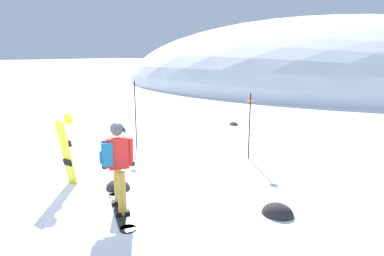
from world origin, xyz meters
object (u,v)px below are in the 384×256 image
snowboarder_main (117,164)px  rock_dark (118,189)px  piste_marker_far (250,121)px  piste_marker_near (135,109)px  rock_small (234,125)px  rock_mid (277,214)px  spare_snowboard (67,149)px

snowboarder_main → rock_dark: snowboarder_main is taller
piste_marker_far → rock_dark: 4.05m
piste_marker_near → rock_dark: size_ratio=3.76×
piste_marker_near → rock_small: bearing=75.1°
rock_dark → rock_mid: bearing=11.4°
spare_snowboard → piste_marker_near: (-0.80, 3.21, 0.38)m
rock_mid → piste_marker_near: bearing=158.1°
snowboarder_main → spare_snowboard: 1.90m
piste_marker_near → piste_marker_far: bearing=12.1°
piste_marker_far → piste_marker_near: bearing=-167.9°
snowboarder_main → rock_dark: bearing=135.3°
rock_dark → rock_mid: size_ratio=0.95×
snowboarder_main → rock_mid: size_ratio=2.87×
rock_mid → spare_snowboard: bearing=-166.4°
spare_snowboard → rock_mid: (4.48, 1.09, -0.83)m
rock_mid → rock_small: bearing=120.8°
piste_marker_near → rock_dark: piste_marker_near is taller
piste_marker_far → rock_small: piste_marker_far is taller
rock_mid → piste_marker_far: bearing=121.7°
piste_marker_near → piste_marker_far: 3.59m
rock_dark → rock_small: (-0.67, 7.47, 0.00)m
rock_dark → rock_mid: rock_mid is taller
spare_snowboard → rock_dark: (1.11, 0.41, -0.83)m
spare_snowboard → rock_dark: bearing=20.1°
spare_snowboard → rock_small: size_ratio=4.34×
spare_snowboard → rock_dark: spare_snowboard is taller
piste_marker_near → rock_mid: 5.82m
rock_dark → snowboarder_main: bearing=-44.7°
piste_marker_near → rock_small: 4.98m
snowboarder_main → rock_mid: bearing=28.6°
spare_snowboard → piste_marker_near: piste_marker_near is taller
piste_marker_near → snowboarder_main: bearing=-53.1°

